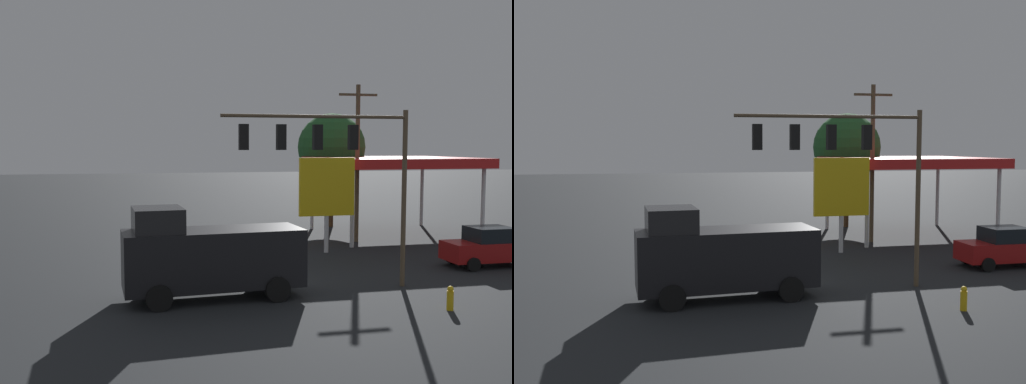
{
  "view_description": "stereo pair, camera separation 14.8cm",
  "coord_description": "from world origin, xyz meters",
  "views": [
    {
      "loc": [
        5.38,
        22.5,
        5.87
      ],
      "look_at": [
        0.0,
        -2.0,
        3.82
      ],
      "focal_mm": 40.0,
      "sensor_mm": 36.0,
      "label": 1
    },
    {
      "loc": [
        5.23,
        22.53,
        5.87
      ],
      "look_at": [
        0.0,
        -2.0,
        3.82
      ],
      "focal_mm": 40.0,
      "sensor_mm": 36.0,
      "label": 2
    }
  ],
  "objects": [
    {
      "name": "utility_pole",
      "position": [
        -8.0,
        -9.85,
        5.03
      ],
      "size": [
        2.4,
        0.26,
        9.5
      ],
      "color": "brown",
      "rests_on": "ground"
    },
    {
      "name": "fire_hydrant",
      "position": [
        -5.66,
        4.52,
        0.44
      ],
      "size": [
        0.24,
        0.24,
        0.88
      ],
      "color": "gold",
      "rests_on": "ground"
    },
    {
      "name": "gas_station_canopy",
      "position": [
        -11.22,
        -11.85,
        4.74
      ],
      "size": [
        9.64,
        8.71,
        5.09
      ],
      "color": "red",
      "rests_on": "ground"
    },
    {
      "name": "price_sign",
      "position": [
        -5.03,
        -6.9,
        3.51
      ],
      "size": [
        3.12,
        0.27,
        5.21
      ],
      "color": "silver",
      "rests_on": "ground"
    },
    {
      "name": "street_tree",
      "position": [
        -8.69,
        -16.35,
        5.73
      ],
      "size": [
        4.84,
        4.84,
        8.17
      ],
      "color": "#4C331E",
      "rests_on": "ground"
    },
    {
      "name": "ground_plane",
      "position": [
        0.0,
        0.0,
        0.0
      ],
      "size": [
        200.0,
        200.0,
        0.0
      ],
      "primitive_type": "plane",
      "color": "black"
    },
    {
      "name": "delivery_truck",
      "position": [
        2.54,
        1.17,
        1.69
      ],
      "size": [
        6.94,
        2.92,
        3.58
      ],
      "rotation": [
        0.0,
        0.0,
        0.07
      ],
      "color": "black",
      "rests_on": "ground"
    },
    {
      "name": "traffic_signal_assembly",
      "position": [
        -2.57,
        0.89,
        5.56
      ],
      "size": [
        7.75,
        0.43,
        7.31
      ],
      "color": "brown",
      "rests_on": "ground"
    },
    {
      "name": "sedan_far",
      "position": [
        -11.58,
        -1.81,
        0.95
      ],
      "size": [
        4.41,
        2.08,
        1.93
      ],
      "rotation": [
        0.0,
        0.0,
        -0.0
      ],
      "color": "maroon",
      "rests_on": "ground"
    }
  ]
}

